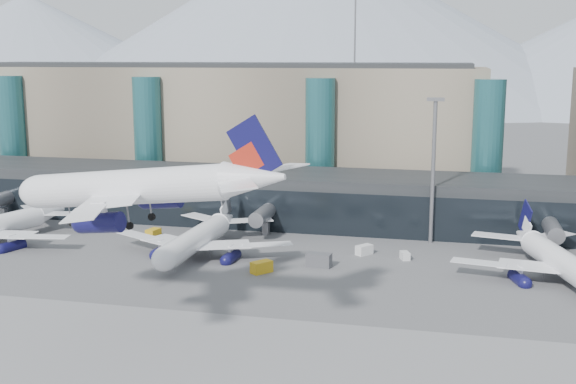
% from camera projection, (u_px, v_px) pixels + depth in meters
% --- Properties ---
extents(ground, '(900.00, 900.00, 0.00)m').
position_uv_depth(ground, '(168.00, 325.00, 88.94)').
color(ground, '#515154').
rests_on(ground, ground).
extents(runway_strip, '(400.00, 40.00, 0.04)m').
position_uv_depth(runway_strip, '(112.00, 376.00, 74.59)').
color(runway_strip, slate).
rests_on(runway_strip, ground).
extents(runway_markings, '(128.00, 1.00, 0.02)m').
position_uv_depth(runway_markings, '(112.00, 376.00, 74.58)').
color(runway_markings, gold).
rests_on(runway_markings, ground).
extents(concourse, '(170.00, 27.00, 10.00)m').
position_uv_depth(concourse, '(280.00, 197.00, 143.25)').
color(concourse, black).
rests_on(concourse, ground).
extents(terminal_main, '(130.00, 30.00, 31.00)m').
position_uv_depth(terminal_main, '(212.00, 127.00, 177.76)').
color(terminal_main, gray).
rests_on(terminal_main, ground).
extents(teal_towers, '(116.40, 19.40, 46.00)m').
position_uv_depth(teal_towers, '(232.00, 141.00, 160.49)').
color(teal_towers, '#246167').
rests_on(teal_towers, ground).
extents(mountain_ridge, '(910.00, 400.00, 110.00)m').
position_uv_depth(mountain_ridge, '(431.00, 34.00, 440.40)').
color(mountain_ridge, gray).
rests_on(mountain_ridge, ground).
extents(lightmast_mid, '(3.00, 1.20, 25.60)m').
position_uv_depth(lightmast_mid, '(433.00, 162.00, 125.47)').
color(lightmast_mid, slate).
rests_on(lightmast_mid, ground).
extents(hero_jet, '(36.33, 36.57, 11.84)m').
position_uv_depth(hero_jet, '(155.00, 177.00, 83.36)').
color(hero_jet, white).
rests_on(hero_jet, ground).
extents(jet_parked_left, '(31.85, 33.34, 10.70)m').
position_uv_depth(jet_parked_left, '(1.00, 219.00, 128.29)').
color(jet_parked_left, white).
rests_on(jet_parked_left, ground).
extents(jet_parked_mid, '(33.18, 32.28, 10.69)m').
position_uv_depth(jet_parked_mid, '(202.00, 229.00, 120.74)').
color(jet_parked_mid, white).
rests_on(jet_parked_mid, ground).
extents(jet_parked_right, '(31.46, 32.88, 10.55)m').
position_uv_depth(jet_parked_right, '(553.00, 250.00, 108.22)').
color(jet_parked_right, white).
rests_on(jet_parked_right, ground).
extents(veh_b, '(2.26, 3.09, 1.61)m').
position_uv_depth(veh_b, '(153.00, 233.00, 131.45)').
color(veh_b, gold).
rests_on(veh_b, ground).
extents(veh_c, '(4.01, 2.38, 2.13)m').
position_uv_depth(veh_c, '(319.00, 260.00, 113.35)').
color(veh_c, '#4A4A4F').
rests_on(veh_c, ground).
extents(veh_d, '(2.97, 3.17, 1.62)m').
position_uv_depth(veh_d, '(364.00, 250.00, 120.20)').
color(veh_d, silver).
rests_on(veh_d, ground).
extents(veh_g, '(1.92, 2.46, 1.26)m').
position_uv_depth(veh_g, '(405.00, 256.00, 117.37)').
color(veh_g, silver).
rests_on(veh_g, ground).
extents(veh_h, '(3.37, 3.60, 1.79)m').
position_uv_depth(veh_h, '(262.00, 267.00, 110.15)').
color(veh_h, gold).
rests_on(veh_h, ground).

